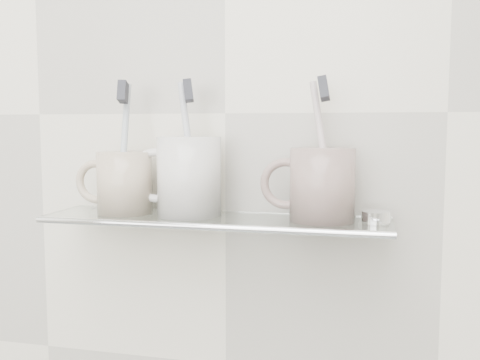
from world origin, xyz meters
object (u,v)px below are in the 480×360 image
(mug_left, at_px, (125,183))
(mug_center, at_px, (189,176))
(shelf_glass, at_px, (214,220))
(mug_right, at_px, (322,185))

(mug_left, bearing_deg, mug_center, -17.48)
(shelf_glass, xyz_separation_m, mug_left, (-0.14, 0.00, 0.05))
(mug_left, relative_size, mug_center, 0.80)
(shelf_glass, distance_m, mug_right, 0.16)
(mug_center, bearing_deg, shelf_glass, -31.43)
(shelf_glass, distance_m, mug_center, 0.07)
(shelf_glass, height_order, mug_center, mug_center)
(shelf_glass, height_order, mug_right, mug_right)
(mug_right, bearing_deg, mug_center, 178.64)
(mug_left, height_order, mug_right, mug_right)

